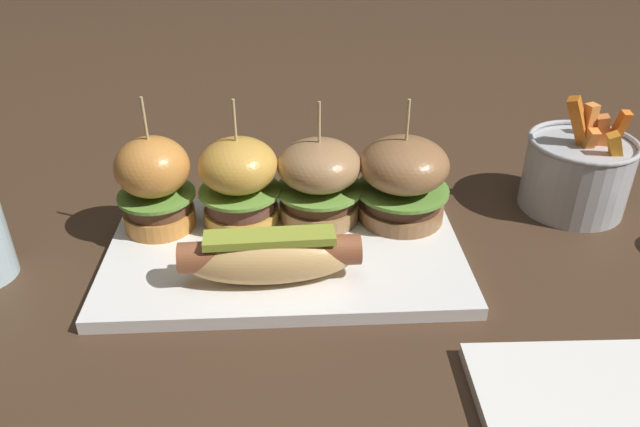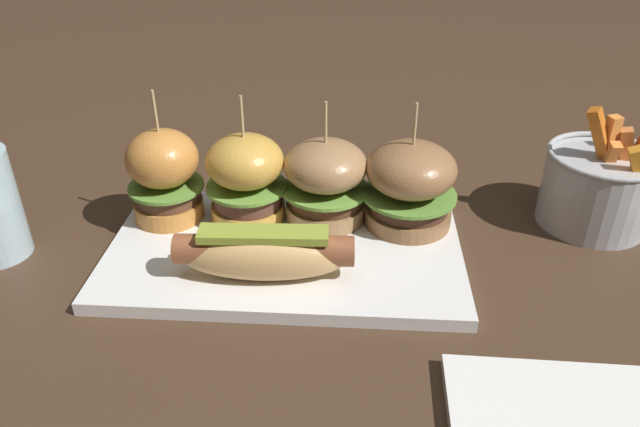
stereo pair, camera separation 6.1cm
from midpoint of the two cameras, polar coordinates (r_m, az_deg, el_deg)
The scene contains 8 objects.
ground_plane at distance 0.65m, azimuth -0.55°, elevation -4.10°, with size 3.00×3.00×0.00m, color #422D1E.
platter_main at distance 0.64m, azimuth -0.55°, elevation -3.58°, with size 0.37×0.22×0.01m, color white.
hot_dog at distance 0.58m, azimuth -2.24°, elevation -3.83°, with size 0.17×0.06×0.05m.
slider_far_left at distance 0.68m, azimuth -11.95°, elevation 3.54°, with size 0.08×0.08×0.15m.
slider_center_left at distance 0.66m, azimuth -4.35°, elevation 3.35°, with size 0.09×0.09×0.14m.
slider_center_right at distance 0.66m, azimuth 3.18°, elevation 3.05°, with size 0.10×0.10×0.14m.
slider_far_right at distance 0.66m, azimuth 11.12°, elevation 2.67°, with size 0.10×0.10×0.14m.
fries_bucket at distance 0.76m, azimuth 26.86°, elevation 2.21°, with size 0.12×0.12×0.14m.
Camera 2 is at (0.07, -0.53, 0.37)m, focal length 33.99 mm.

